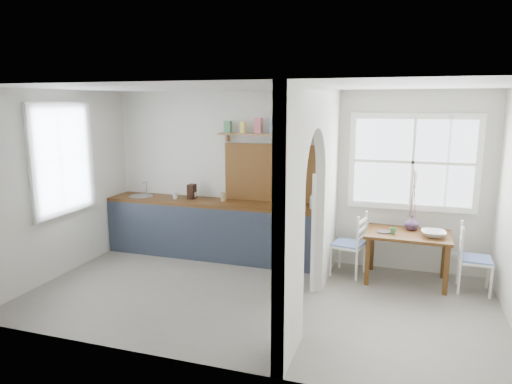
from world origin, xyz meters
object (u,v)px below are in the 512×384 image
(chair_left, at_px, (348,243))
(dining_table, at_px, (407,257))
(vase, at_px, (412,223))
(kettle, at_px, (314,201))
(chair_right, at_px, (475,259))

(chair_left, bearing_deg, dining_table, 100.06)
(dining_table, relative_size, vase, 5.42)
(dining_table, xyz_separation_m, kettle, (-1.32, 0.15, 0.66))
(dining_table, distance_m, kettle, 1.48)
(dining_table, relative_size, kettle, 5.12)
(chair_left, xyz_separation_m, kettle, (-0.52, 0.12, 0.55))
(dining_table, height_order, kettle, kettle)
(dining_table, relative_size, chair_right, 1.24)
(dining_table, height_order, chair_right, chair_right)
(kettle, bearing_deg, dining_table, -21.59)
(chair_left, height_order, vase, chair_left)
(dining_table, distance_m, chair_left, 0.80)
(dining_table, distance_m, vase, 0.48)
(chair_left, height_order, kettle, kettle)
(dining_table, distance_m, chair_right, 0.85)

